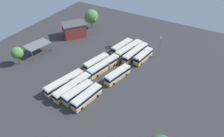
{
  "coord_description": "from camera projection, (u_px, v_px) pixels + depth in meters",
  "views": [
    {
      "loc": [
        52.7,
        32.87,
        48.82
      ],
      "look_at": [
        -1.2,
        1.47,
        1.57
      ],
      "focal_mm": 34.41,
      "sensor_mm": 36.0,
      "label": 1
    }
  ],
  "objects": [
    {
      "name": "ground_plane",
      "position": [
        107.0,
        72.0,
        78.97
      ],
      "size": [
        108.01,
        108.01,
        0.0
      ],
      "primitive_type": "plane",
      "color": "#333335"
    },
    {
      "name": "bus_row0_slot0",
      "position": [
        122.0,
        47.0,
        89.8
      ],
      "size": [
        11.41,
        4.69,
        3.58
      ],
      "color": "silver",
      "rests_on": "ground_plane"
    },
    {
      "name": "bus_row0_slot1",
      "position": [
        129.0,
        49.0,
        88.07
      ],
      "size": [
        14.72,
        5.71,
        3.58
      ],
      "color": "silver",
      "rests_on": "ground_plane"
    },
    {
      "name": "bus_row0_slot2",
      "position": [
        135.0,
        53.0,
        86.09
      ],
      "size": [
        14.73,
        4.84,
        3.58
      ],
      "color": "silver",
      "rests_on": "ground_plane"
    },
    {
      "name": "bus_row0_slot3",
      "position": [
        143.0,
        56.0,
        84.11
      ],
      "size": [
        10.56,
        3.99,
        3.58
      ],
      "color": "silver",
      "rests_on": "ground_plane"
    },
    {
      "name": "bus_row1_slot0",
      "position": [
        96.0,
        63.0,
        80.7
      ],
      "size": [
        11.32,
        5.14,
        3.58
      ],
      "color": "silver",
      "rests_on": "ground_plane"
    },
    {
      "name": "bus_row1_slot1",
      "position": [
        104.0,
        66.0,
        78.99
      ],
      "size": [
        14.73,
        5.65,
        3.58
      ],
      "color": "silver",
      "rests_on": "ground_plane"
    },
    {
      "name": "bus_row1_slot3",
      "position": [
        118.0,
        75.0,
        74.88
      ],
      "size": [
        11.11,
        5.05,
        3.58
      ],
      "color": "silver",
      "rests_on": "ground_plane"
    },
    {
      "name": "bus_row2_slot0",
      "position": [
        65.0,
        83.0,
        71.49
      ],
      "size": [
        14.7,
        6.05,
        3.58
      ],
      "color": "silver",
      "rests_on": "ground_plane"
    },
    {
      "name": "bus_row2_slot1",
      "position": [
        73.0,
        87.0,
        69.75
      ],
      "size": [
        14.73,
        5.13,
        3.58
      ],
      "color": "silver",
      "rests_on": "ground_plane"
    },
    {
      "name": "bus_row2_slot2",
      "position": [
        78.0,
        92.0,
        67.74
      ],
      "size": [
        11.27,
        4.79,
        3.58
      ],
      "color": "silver",
      "rests_on": "ground_plane"
    },
    {
      "name": "bus_row2_slot3",
      "position": [
        87.0,
        97.0,
        66.12
      ],
      "size": [
        11.49,
        4.26,
        3.58
      ],
      "color": "silver",
      "rests_on": "ground_plane"
    },
    {
      "name": "depot_building",
      "position": [
        74.0,
        30.0,
        99.52
      ],
      "size": [
        12.77,
        12.26,
        6.31
      ],
      "color": "maroon",
      "rests_on": "ground_plane"
    },
    {
      "name": "maintenance_shelter",
      "position": [
        37.0,
        45.0,
        87.39
      ],
      "size": [
        10.67,
        7.85,
        4.01
      ],
      "color": "slate",
      "rests_on": "ground_plane"
    },
    {
      "name": "lamp_post_by_building",
      "position": [
        96.0,
        26.0,
        99.79
      ],
      "size": [
        0.56,
        0.28,
        7.59
      ],
      "color": "slate",
      "rests_on": "ground_plane"
    },
    {
      "name": "lamp_post_near_entrance",
      "position": [
        160.0,
        47.0,
        83.91
      ],
      "size": [
        0.56,
        0.28,
        9.17
      ],
      "color": "slate",
      "rests_on": "ground_plane"
    },
    {
      "name": "tree_west_edge",
      "position": [
        91.0,
        16.0,
        104.17
      ],
      "size": [
        6.66,
        6.66,
        9.53
      ],
      "color": "brown",
      "rests_on": "ground_plane"
    },
    {
      "name": "tree_east_edge",
      "position": [
        17.0,
        53.0,
        80.33
      ],
      "size": [
        4.55,
        4.55,
        7.28
      ],
      "color": "brown",
      "rests_on": "ground_plane"
    },
    {
      "name": "puddle_near_shelter",
      "position": [
        106.0,
        79.0,
        75.82
      ],
      "size": [
        2.81,
        2.81,
        0.01
      ],
      "primitive_type": "cylinder",
      "color": "black",
      "rests_on": "ground_plane"
    },
    {
      "name": "puddle_between_rows",
      "position": [
        109.0,
        48.0,
        92.81
      ],
      "size": [
        3.27,
        3.27,
        0.01
      ],
      "primitive_type": "cylinder",
      "color": "black",
      "rests_on": "ground_plane"
    }
  ]
}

